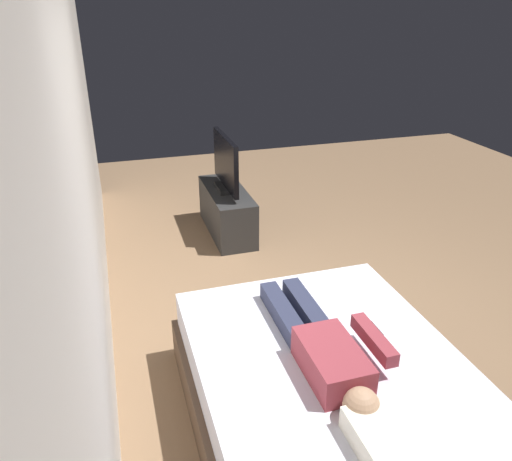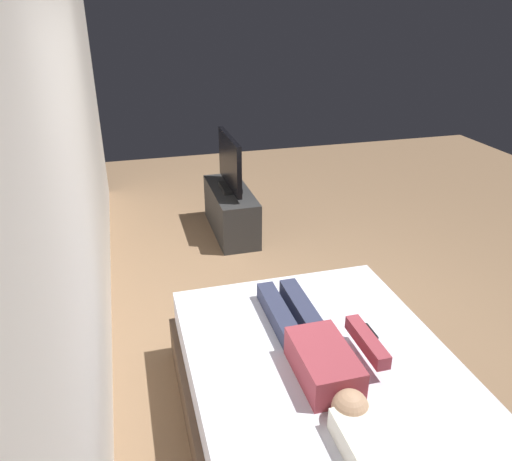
{
  "view_description": "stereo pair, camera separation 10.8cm",
  "coord_description": "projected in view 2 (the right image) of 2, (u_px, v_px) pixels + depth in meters",
  "views": [
    {
      "loc": [
        -2.95,
        1.34,
        2.39
      ],
      "look_at": [
        0.49,
        0.28,
        0.69
      ],
      "focal_mm": 34.84,
      "sensor_mm": 36.0,
      "label": 1
    },
    {
      "loc": [
        -2.98,
        1.24,
        2.39
      ],
      "look_at": [
        0.49,
        0.28,
        0.69
      ],
      "focal_mm": 34.84,
      "sensor_mm": 36.0,
      "label": 2
    }
  ],
  "objects": [
    {
      "name": "tv_stand",
      "position": [
        231.0,
        211.0,
        5.47
      ],
      "size": [
        1.1,
        0.4,
        0.5
      ],
      "primitive_type": "cube",
      "color": "#2D2D2D",
      "rests_on": "ground"
    },
    {
      "name": "pillow",
      "position": [
        386.0,
        451.0,
        2.16
      ],
      "size": [
        0.48,
        0.34,
        0.12
      ],
      "primitive_type": "cube",
      "color": "silver",
      "rests_on": "bed"
    },
    {
      "name": "ground_plane",
      "position": [
        307.0,
        331.0,
        3.91
      ],
      "size": [
        10.0,
        10.0,
        0.0
      ],
      "primitive_type": "plane",
      "color": "#8C6B4C"
    },
    {
      "name": "tv",
      "position": [
        230.0,
        164.0,
        5.24
      ],
      "size": [
        0.88,
        0.2,
        0.59
      ],
      "color": "black",
      "rests_on": "tv_stand"
    },
    {
      "name": "bed",
      "position": [
        322.0,
        400.0,
        2.89
      ],
      "size": [
        1.98,
        1.55,
        0.54
      ],
      "color": "brown",
      "rests_on": "ground"
    },
    {
      "name": "back_wall",
      "position": [
        78.0,
        161.0,
        3.3
      ],
      "size": [
        6.4,
        0.1,
        2.8
      ],
      "primitive_type": "cube",
      "color": "silver",
      "rests_on": "ground"
    },
    {
      "name": "person",
      "position": [
        317.0,
        349.0,
        2.75
      ],
      "size": [
        1.26,
        0.46,
        0.18
      ],
      "color": "#993842",
      "rests_on": "bed"
    },
    {
      "name": "remote",
      "position": [
        369.0,
        332.0,
        3.01
      ],
      "size": [
        0.15,
        0.04,
        0.02
      ],
      "primitive_type": "cube",
      "color": "black",
      "rests_on": "bed"
    }
  ]
}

